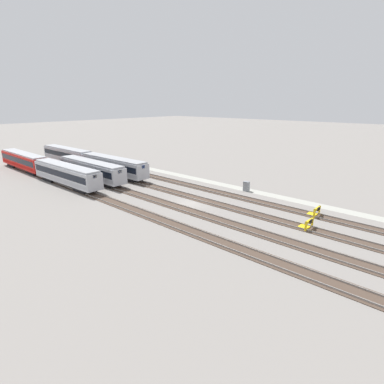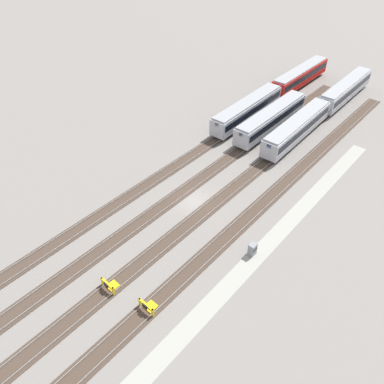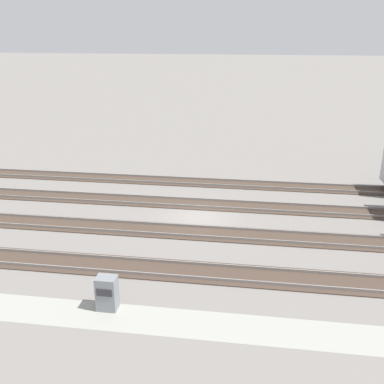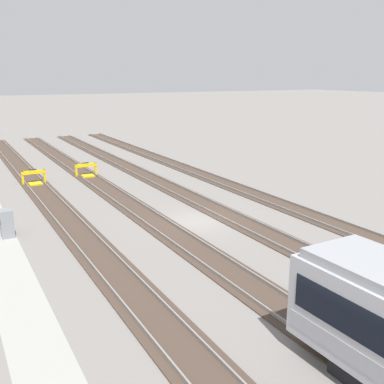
{
  "view_description": "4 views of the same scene",
  "coord_description": "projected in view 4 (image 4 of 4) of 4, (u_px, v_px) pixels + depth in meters",
  "views": [
    {
      "loc": [
        -27.45,
        30.2,
        14.03
      ],
      "look_at": [
        -0.45,
        0.0,
        1.8
      ],
      "focal_mm": 28.0,
      "sensor_mm": 36.0,
      "label": 1
    },
    {
      "loc": [
        -28.2,
        -23.98,
        32.29
      ],
      "look_at": [
        -0.45,
        0.0,
        1.8
      ],
      "focal_mm": 35.0,
      "sensor_mm": 36.0,
      "label": 2
    },
    {
      "loc": [
        3.53,
        -27.34,
        11.89
      ],
      "look_at": [
        -0.45,
        0.0,
        1.8
      ],
      "focal_mm": 42.0,
      "sensor_mm": 36.0,
      "label": 3
    },
    {
      "loc": [
        23.69,
        -13.25,
        8.98
      ],
      "look_at": [
        -0.45,
        0.0,
        1.8
      ],
      "focal_mm": 42.0,
      "sensor_mm": 36.0,
      "label": 4
    }
  ],
  "objects": [
    {
      "name": "rail_track_far_inner",
      "position": [
        283.0,
        205.0,
        31.85
      ],
      "size": [
        90.0,
        2.23,
        0.21
      ],
      "color": "#47382D",
      "rests_on": "ground"
    },
    {
      "name": "bumper_stop_nearest_track",
      "position": [
        34.0,
        178.0,
        38.0
      ],
      "size": [
        1.34,
        2.0,
        1.22
      ],
      "color": "gold",
      "rests_on": "ground"
    },
    {
      "name": "ground_plane",
      "position": [
        195.0,
        221.0,
        28.53
      ],
      "size": [
        400.0,
        400.0,
        0.0
      ],
      "primitive_type": "plane",
      "color": "gray"
    },
    {
      "name": "bumper_stop_near_inner_track",
      "position": [
        87.0,
        171.0,
        40.93
      ],
      "size": [
        1.37,
        2.01,
        1.22
      ],
      "color": "gold",
      "rests_on": "ground"
    },
    {
      "name": "rail_track_near_inner",
      "position": [
        161.0,
        226.0,
        27.41
      ],
      "size": [
        90.0,
        2.24,
        0.21
      ],
      "color": "#47382D",
      "rests_on": "ground"
    },
    {
      "name": "electrical_cabinet",
      "position": [
        7.0,
        223.0,
        25.57
      ],
      "size": [
        0.9,
        0.73,
        1.6
      ],
      "color": "gray",
      "rests_on": "ground"
    },
    {
      "name": "rail_track_nearest",
      "position": [
        85.0,
        239.0,
        25.2
      ],
      "size": [
        90.0,
        2.23,
        0.21
      ],
      "color": "#47382D",
      "rests_on": "ground"
    },
    {
      "name": "service_walkway",
      "position": [
        3.0,
        254.0,
        23.21
      ],
      "size": [
        54.0,
        2.0,
        0.01
      ],
      "primitive_type": "cube",
      "color": "#9E9E93",
      "rests_on": "ground"
    },
    {
      "name": "rail_track_middle",
      "position": [
        227.0,
        215.0,
        29.63
      ],
      "size": [
        90.0,
        2.24,
        0.21
      ],
      "color": "#47382D",
      "rests_on": "ground"
    }
  ]
}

